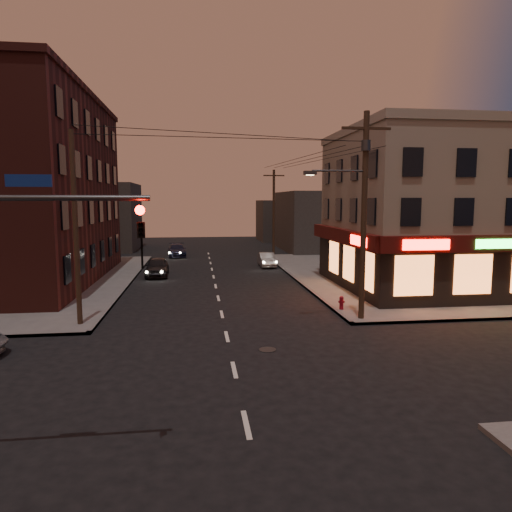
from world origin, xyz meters
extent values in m
plane|color=black|center=(0.00, 0.00, 0.00)|extent=(120.00, 120.00, 0.00)
cube|color=#514F4C|center=(18.00, 19.00, 0.07)|extent=(24.00, 28.00, 0.15)
cube|color=gray|center=(16.00, 13.50, 5.15)|extent=(15.00, 12.00, 10.00)
cube|color=gray|center=(16.00, 13.50, 10.40)|extent=(15.20, 12.20, 0.50)
cube|color=black|center=(16.00, 7.55, 1.85)|extent=(15.12, 0.25, 3.40)
cube|color=black|center=(8.55, 13.50, 1.85)|extent=(0.25, 12.12, 3.40)
cube|color=#440D0A|center=(8.25, 13.50, 3.65)|extent=(0.50, 12.60, 0.90)
cube|color=#FF140C|center=(10.70, 6.98, 3.65)|extent=(2.60, 0.06, 0.55)
cube|color=#26FF3F|center=(14.70, 6.98, 3.65)|extent=(2.40, 0.06, 0.50)
cube|color=#FF140C|center=(7.98, 9.70, 3.65)|extent=(0.06, 2.60, 0.55)
cube|color=orange|center=(15.40, 7.40, 1.95)|extent=(12.40, 0.08, 2.20)
cube|color=orange|center=(8.40, 12.50, 1.95)|extent=(0.08, 8.40, 2.20)
cube|color=#471B17|center=(-14.50, 19.00, 6.65)|extent=(12.00, 20.00, 13.00)
cube|color=#3F3D3A|center=(14.00, 38.00, 3.50)|extent=(10.00, 12.00, 7.00)
cube|color=#3F3D3A|center=(-13.00, 42.00, 4.00)|extent=(9.00, 10.00, 8.00)
cube|color=#3F3D3A|center=(12.00, 52.00, 3.00)|extent=(8.00, 8.00, 6.00)
cylinder|color=#382619|center=(6.80, 5.80, 5.15)|extent=(0.28, 0.28, 10.00)
cube|color=#382619|center=(6.80, 5.80, 9.35)|extent=(2.40, 0.12, 0.12)
cylinder|color=#333538|center=(6.80, 5.80, 8.55)|extent=(0.44, 0.44, 0.50)
cylinder|color=#333538|center=(5.50, 5.80, 7.35)|extent=(2.60, 0.10, 0.10)
cube|color=#333538|center=(4.10, 5.80, 7.25)|extent=(0.60, 0.25, 0.18)
cube|color=#FFD88C|center=(4.10, 5.80, 7.15)|extent=(0.35, 0.15, 0.04)
cylinder|color=#382619|center=(6.80, 32.00, 4.65)|extent=(0.26, 0.26, 9.00)
cylinder|color=#382619|center=(-6.80, 6.50, 4.65)|extent=(0.24, 0.24, 9.00)
cylinder|color=#333538|center=(-4.40, -5.60, 6.00)|extent=(4.40, 0.12, 0.12)
imported|color=black|center=(-2.40, -5.60, 5.50)|extent=(0.16, 0.20, 1.00)
sphere|color=#FF0C05|center=(-2.40, -5.72, 5.75)|extent=(0.20, 0.20, 0.20)
cube|color=navy|center=(-4.60, -5.60, 6.35)|extent=(0.90, 0.05, 0.25)
imported|color=black|center=(-4.42, 20.98, 0.74)|extent=(1.84, 4.38, 1.48)
imported|color=gray|center=(5.00, 25.08, 0.63)|extent=(1.35, 3.83, 1.26)
imported|color=black|center=(-3.40, 33.78, 0.66)|extent=(2.13, 4.65, 1.32)
cylinder|color=maroon|center=(6.40, 7.69, 0.44)|extent=(0.22, 0.22, 0.59)
sphere|color=maroon|center=(6.40, 7.69, 0.77)|extent=(0.23, 0.23, 0.23)
cylinder|color=maroon|center=(6.40, 7.69, 0.56)|extent=(0.31, 0.12, 0.12)
cylinder|color=maroon|center=(6.40, 7.69, 0.56)|extent=(0.12, 0.31, 0.12)
camera|label=1|loc=(-1.22, -15.47, 5.94)|focal=32.00mm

